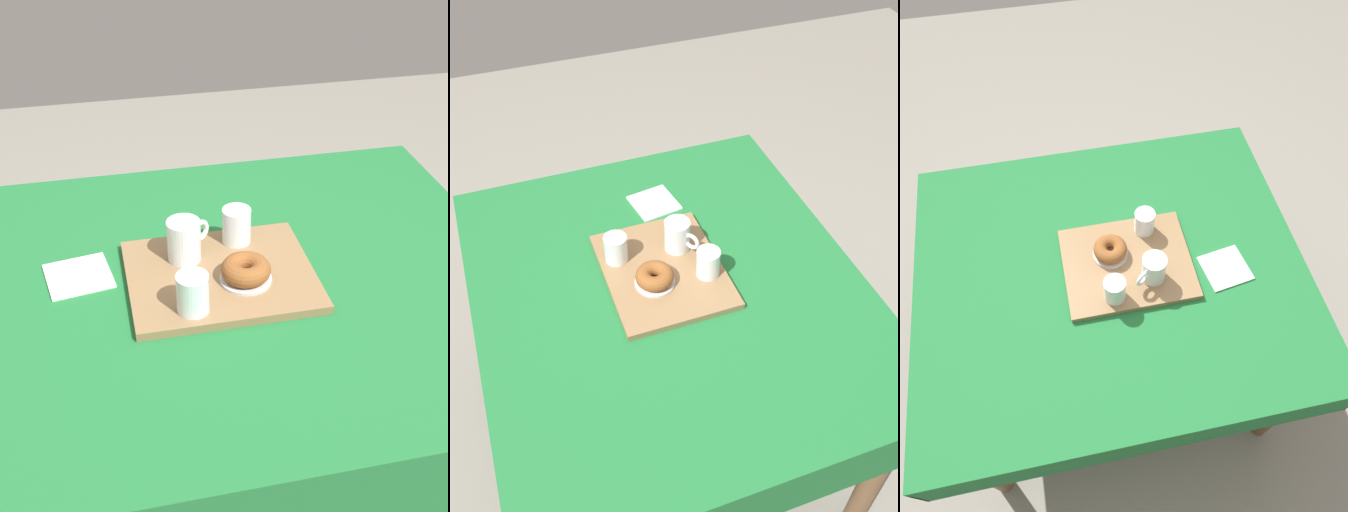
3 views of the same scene
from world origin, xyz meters
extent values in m
plane|color=gray|center=(0.00, 0.00, 0.00)|extent=(6.00, 6.00, 0.00)
cube|color=#1E6B33|center=(0.00, 0.00, 0.75)|extent=(1.24, 1.08, 0.04)
cube|color=#1E6B33|center=(0.00, -0.54, 0.66)|extent=(1.24, 0.01, 0.14)
cube|color=#1E6B33|center=(0.00, 0.54, 0.66)|extent=(1.24, 0.01, 0.14)
cube|color=#1E6B33|center=(-0.62, 0.00, 0.66)|extent=(0.01, 1.08, 0.14)
cube|color=#1E6B33|center=(0.62, 0.00, 0.66)|extent=(0.01, 1.08, 0.14)
cylinder|color=brown|center=(-0.53, -0.45, 0.37)|extent=(0.06, 0.06, 0.73)
cylinder|color=brown|center=(0.53, -0.45, 0.37)|extent=(0.06, 0.06, 0.73)
cylinder|color=brown|center=(0.53, 0.45, 0.37)|extent=(0.06, 0.06, 0.73)
cube|color=olive|center=(0.05, 0.00, 0.78)|extent=(0.41, 0.33, 0.02)
cylinder|color=white|center=(0.12, -0.07, 0.84)|extent=(0.08, 0.08, 0.10)
cylinder|color=#84380F|center=(0.12, -0.07, 0.83)|extent=(0.06, 0.06, 0.07)
torus|color=white|center=(0.08, -0.10, 0.84)|extent=(0.05, 0.04, 0.05)
cylinder|color=white|center=(-0.01, -0.11, 0.83)|extent=(0.07, 0.07, 0.08)
cylinder|color=silver|center=(-0.01, -0.11, 0.82)|extent=(0.06, 0.06, 0.05)
cylinder|color=white|center=(0.13, 0.11, 0.83)|extent=(0.07, 0.07, 0.08)
cylinder|color=silver|center=(0.13, 0.11, 0.81)|extent=(0.06, 0.06, 0.03)
cylinder|color=silver|center=(0.01, 0.04, 0.79)|extent=(0.11, 0.11, 0.01)
torus|color=brown|center=(0.01, 0.04, 0.82)|extent=(0.11, 0.11, 0.04)
cube|color=white|center=(0.36, -0.08, 0.77)|extent=(0.16, 0.16, 0.01)
camera|label=1|loc=(0.30, 1.17, 1.67)|focal=47.56mm
camera|label=2|loc=(-1.07, 0.37, 2.01)|focal=41.88mm
camera|label=3|loc=(-0.11, -0.75, 2.04)|focal=32.29mm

